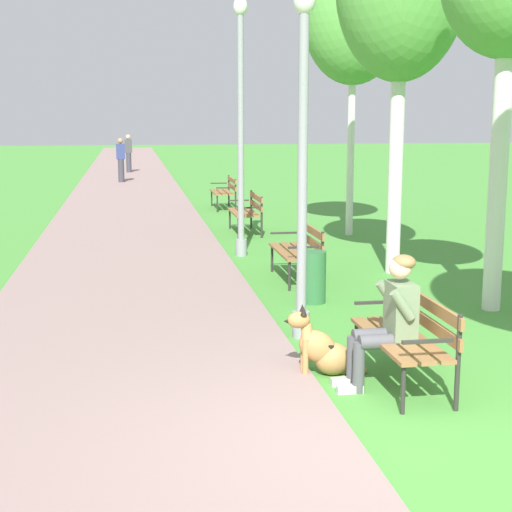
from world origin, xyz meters
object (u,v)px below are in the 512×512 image
at_px(park_bench_furthest, 225,190).
at_px(lamp_post_near, 303,161).
at_px(pedestrian_distant, 121,160).
at_px(dog_shepherd, 322,349).
at_px(litter_bin, 313,277).
at_px(park_bench_mid, 300,247).
at_px(pedestrian_further_distant, 129,154).
at_px(person_seated_on_near_bench, 389,316).
at_px(lamp_post_mid, 241,126).
at_px(park_bench_far, 248,209).
at_px(park_bench_near, 409,332).
at_px(birch_tree_fourth, 354,17).

xyz_separation_m(park_bench_furthest, lamp_post_near, (-0.64, -12.20, 1.49)).
bearing_deg(park_bench_furthest, pedestrian_distant, 108.53).
xyz_separation_m(dog_shepherd, litter_bin, (0.59, 2.89, 0.09)).
relative_size(park_bench_mid, dog_shepherd, 1.80).
height_order(park_bench_furthest, pedestrian_further_distant, pedestrian_further_distant).
relative_size(person_seated_on_near_bench, lamp_post_mid, 0.28).
bearing_deg(pedestrian_distant, lamp_post_mid, -81.72).
bearing_deg(pedestrian_distant, lamp_post_near, -83.96).
relative_size(park_bench_far, pedestrian_further_distant, 0.91).
bearing_deg(park_bench_near, birch_tree_fourth, 77.37).
height_order(park_bench_near, lamp_post_mid, lamp_post_mid).
relative_size(birch_tree_fourth, pedestrian_further_distant, 3.52).
height_order(park_bench_mid, pedestrian_distant, pedestrian_distant).
height_order(person_seated_on_near_bench, litter_bin, person_seated_on_near_bench).
bearing_deg(park_bench_furthest, pedestrian_further_distant, 100.77).
distance_m(park_bench_furthest, dog_shepherd, 13.53).
xyz_separation_m(park_bench_mid, dog_shepherd, (-0.73, -4.32, -0.25)).
bearing_deg(litter_bin, lamp_post_mid, 97.08).
bearing_deg(pedestrian_distant, birch_tree_fourth, -70.15).
distance_m(park_bench_mid, litter_bin, 1.44).
distance_m(lamp_post_near, litter_bin, 2.34).
xyz_separation_m(park_bench_mid, pedestrian_further_distant, (-2.55, 22.56, 0.33)).
xyz_separation_m(litter_bin, pedestrian_further_distant, (-2.41, 23.98, 0.49)).
distance_m(park_bench_mid, pedestrian_further_distant, 22.71).
height_order(lamp_post_near, pedestrian_further_distant, lamp_post_near).
bearing_deg(birch_tree_fourth, pedestrian_distant, 109.85).
relative_size(person_seated_on_near_bench, pedestrian_further_distant, 0.76).
bearing_deg(park_bench_furthest, park_bench_mid, -89.98).
height_order(dog_shepherd, pedestrian_further_distant, pedestrian_further_distant).
bearing_deg(park_bench_near, litter_bin, 92.40).
bearing_deg(dog_shepherd, pedestrian_distant, 95.48).
bearing_deg(lamp_post_mid, park_bench_far, 78.79).
relative_size(lamp_post_near, pedestrian_further_distant, 2.34).
height_order(person_seated_on_near_bench, dog_shepherd, person_seated_on_near_bench).
bearing_deg(lamp_post_mid, pedestrian_further_distant, 95.51).
xyz_separation_m(park_bench_near, park_bench_furthest, (-0.01, 13.90, 0.00)).
height_order(park_bench_near, park_bench_furthest, same).
relative_size(park_bench_far, litter_bin, 2.14).
bearing_deg(litter_bin, pedestrian_distant, 98.05).
distance_m(park_bench_near, park_bench_furthest, 13.90).
xyz_separation_m(lamp_post_near, lamp_post_mid, (0.06, 5.20, 0.31)).
relative_size(park_bench_far, person_seated_on_near_bench, 1.20).
height_order(birch_tree_fourth, litter_bin, birch_tree_fourth).
height_order(park_bench_far, park_bench_furthest, same).
distance_m(lamp_post_mid, pedestrian_distant, 15.67).
relative_size(park_bench_near, dog_shepherd, 1.80).
distance_m(person_seated_on_near_bench, pedestrian_distant, 22.51).
relative_size(park_bench_near, person_seated_on_near_bench, 1.20).
height_order(park_bench_near, litter_bin, park_bench_near).
xyz_separation_m(dog_shepherd, pedestrian_further_distant, (-1.82, 26.88, 0.58)).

